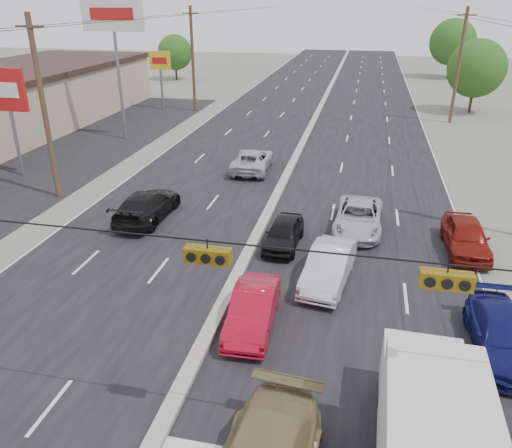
# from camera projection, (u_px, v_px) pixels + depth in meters

# --- Properties ---
(ground) EXTENTS (200.00, 200.00, 0.00)m
(ground) POSITION_uv_depth(u_px,v_px,m) (163.00, 427.00, 13.51)
(ground) COLOR #606356
(ground) RESTS_ON ground
(road_surface) EXTENTS (20.00, 160.00, 0.02)m
(road_surface) POSITION_uv_depth(u_px,v_px,m) (303.00, 142.00, 40.21)
(road_surface) COLOR black
(road_surface) RESTS_ON ground
(center_median) EXTENTS (0.50, 160.00, 0.20)m
(center_median) POSITION_uv_depth(u_px,v_px,m) (303.00, 141.00, 40.17)
(center_median) COLOR gray
(center_median) RESTS_ON ground
(parking_lot) EXTENTS (10.00, 42.00, 0.02)m
(parking_lot) POSITION_uv_depth(u_px,v_px,m) (79.00, 147.00, 39.04)
(parking_lot) COLOR black
(parking_lot) RESTS_ON ground
(utility_pole_left_b) EXTENTS (1.60, 0.30, 10.00)m
(utility_pole_left_b) POSITION_uv_depth(u_px,v_px,m) (44.00, 109.00, 27.16)
(utility_pole_left_b) COLOR #422D1E
(utility_pole_left_b) RESTS_ON ground
(utility_pole_left_c) EXTENTS (1.60, 0.30, 10.00)m
(utility_pole_left_c) POSITION_uv_depth(u_px,v_px,m) (193.00, 59.00, 49.41)
(utility_pole_left_c) COLOR #422D1E
(utility_pole_left_c) RESTS_ON ground
(utility_pole_right_c) EXTENTS (1.60, 0.30, 10.00)m
(utility_pole_right_c) POSITION_uv_depth(u_px,v_px,m) (459.00, 66.00, 44.59)
(utility_pole_right_c) COLOR #422D1E
(utility_pole_right_c) RESTS_ON ground
(traffic_signals) EXTENTS (25.00, 0.30, 0.54)m
(traffic_signals) POSITION_uv_depth(u_px,v_px,m) (203.00, 253.00, 10.97)
(traffic_signals) COLOR black
(traffic_signals) RESTS_ON ground
(pole_sign_mid) EXTENTS (2.60, 0.25, 7.00)m
(pole_sign_mid) POSITION_uv_depth(u_px,v_px,m) (7.00, 96.00, 30.70)
(pole_sign_mid) COLOR slate
(pole_sign_mid) RESTS_ON ground
(pole_sign_billboard) EXTENTS (5.00, 0.25, 11.00)m
(pole_sign_billboard) POSITION_uv_depth(u_px,v_px,m) (113.00, 24.00, 37.57)
(pole_sign_billboard) COLOR slate
(pole_sign_billboard) RESTS_ON ground
(pole_sign_far) EXTENTS (2.20, 0.25, 6.00)m
(pole_sign_far) POSITION_uv_depth(u_px,v_px,m) (160.00, 66.00, 50.38)
(pole_sign_far) COLOR slate
(pole_sign_far) RESTS_ON ground
(tree_left_far) EXTENTS (4.80, 4.80, 6.12)m
(tree_left_far) POSITION_uv_depth(u_px,v_px,m) (175.00, 52.00, 69.62)
(tree_left_far) COLOR #382619
(tree_left_far) RESTS_ON ground
(tree_right_mid) EXTENTS (5.60, 5.60, 7.14)m
(tree_right_mid) POSITION_uv_depth(u_px,v_px,m) (477.00, 68.00, 48.88)
(tree_right_mid) COLOR #382619
(tree_right_mid) RESTS_ON ground
(tree_right_far) EXTENTS (6.40, 6.40, 8.16)m
(tree_right_far) POSITION_uv_depth(u_px,v_px,m) (453.00, 42.00, 70.68)
(tree_right_far) COLOR #382619
(tree_right_far) RESTS_ON ground
(box_truck) EXTENTS (2.34, 6.28, 3.16)m
(box_truck) POSITION_uv_depth(u_px,v_px,m) (431.00, 438.00, 11.18)
(box_truck) COLOR black
(box_truck) RESTS_ON ground
(red_sedan) EXTENTS (1.62, 4.23, 1.38)m
(red_sedan) POSITION_uv_depth(u_px,v_px,m) (253.00, 310.00, 17.41)
(red_sedan) COLOR #A80A20
(red_sedan) RESTS_ON ground
(queue_car_a) EXTENTS (1.66, 3.84, 1.29)m
(queue_car_a) POSITION_uv_depth(u_px,v_px,m) (284.00, 233.00, 23.16)
(queue_car_a) COLOR black
(queue_car_a) RESTS_ON ground
(queue_car_b) EXTENTS (2.14, 4.62, 1.47)m
(queue_car_b) POSITION_uv_depth(u_px,v_px,m) (329.00, 267.00, 20.11)
(queue_car_b) COLOR silver
(queue_car_b) RESTS_ON ground
(queue_car_c) EXTENTS (2.42, 5.00, 1.37)m
(queue_car_c) POSITION_uv_depth(u_px,v_px,m) (358.00, 217.00, 24.74)
(queue_car_c) COLOR #B4B6BC
(queue_car_c) RESTS_ON ground
(queue_car_d) EXTENTS (1.93, 4.57, 1.32)m
(queue_car_d) POSITION_uv_depth(u_px,v_px,m) (502.00, 335.00, 16.13)
(queue_car_d) COLOR #101351
(queue_car_d) RESTS_ON ground
(queue_car_e) EXTENTS (1.87, 4.44, 1.50)m
(queue_car_e) POSITION_uv_depth(u_px,v_px,m) (466.00, 237.00, 22.60)
(queue_car_e) COLOR maroon
(queue_car_e) RESTS_ON ground
(oncoming_near) EXTENTS (2.18, 5.21, 1.50)m
(oncoming_near) POSITION_uv_depth(u_px,v_px,m) (147.00, 206.00, 25.99)
(oncoming_near) COLOR black
(oncoming_near) RESTS_ON ground
(oncoming_far) EXTENTS (2.59, 5.19, 1.41)m
(oncoming_far) POSITION_uv_depth(u_px,v_px,m) (252.00, 160.00, 33.41)
(oncoming_far) COLOR #B0B2B9
(oncoming_far) RESTS_ON ground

